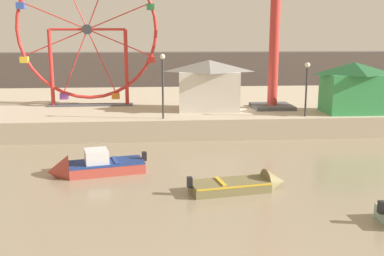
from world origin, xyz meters
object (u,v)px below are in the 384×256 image
object	(u,v)px
motorboat_faded_red	(90,167)
motorboat_olive_wood	(247,184)
ferris_wheel_red_frame	(87,32)
carnival_booth_green_kiosk	(353,87)
promenade_lamp_far	(163,77)
carnival_booth_white_ticket	(209,84)
promenade_lamp_near	(307,81)
drop_tower_red_tower	(275,7)

from	to	relation	value
motorboat_faded_red	motorboat_olive_wood	world-z (taller)	motorboat_faded_red
motorboat_olive_wood	ferris_wheel_red_frame	bearing A→B (deg)	108.80
carnival_booth_green_kiosk	promenade_lamp_far	distance (m)	12.79
carnival_booth_white_ticket	promenade_lamp_near	distance (m)	6.60
motorboat_olive_wood	drop_tower_red_tower	distance (m)	16.25
drop_tower_red_tower	promenade_lamp_near	bearing A→B (deg)	-70.02
drop_tower_red_tower	carnival_booth_white_ticket	world-z (taller)	drop_tower_red_tower
drop_tower_red_tower	promenade_lamp_far	bearing A→B (deg)	-156.00
motorboat_faded_red	carnival_booth_green_kiosk	world-z (taller)	carnival_booth_green_kiosk
motorboat_faded_red	promenade_lamp_far	xyz separation A→B (m)	(3.65, 7.04, 3.59)
promenade_lamp_near	promenade_lamp_far	bearing A→B (deg)	-179.93
motorboat_olive_wood	promenade_lamp_far	size ratio (longest dim) A/B	1.11
carnival_booth_green_kiosk	promenade_lamp_far	xyz separation A→B (m)	(-12.71, -1.12, 0.86)
motorboat_olive_wood	carnival_booth_green_kiosk	bearing A→B (deg)	39.50
carnival_booth_green_kiosk	carnival_booth_white_ticket	world-z (taller)	carnival_booth_white_ticket
carnival_booth_green_kiosk	drop_tower_red_tower	bearing A→B (deg)	154.27
carnival_booth_green_kiosk	ferris_wheel_red_frame	bearing A→B (deg)	165.85
drop_tower_red_tower	carnival_booth_green_kiosk	world-z (taller)	drop_tower_red_tower
drop_tower_red_tower	carnival_booth_green_kiosk	bearing A→B (deg)	-26.19
carnival_booth_white_ticket	promenade_lamp_near	world-z (taller)	carnival_booth_white_ticket
motorboat_faded_red	promenade_lamp_near	distance (m)	14.97
carnival_booth_white_ticket	motorboat_faded_red	bearing A→B (deg)	-120.82
promenade_lamp_far	motorboat_olive_wood	bearing A→B (deg)	-71.12
drop_tower_red_tower	carnival_booth_white_ticket	bearing A→B (deg)	-172.72
carnival_booth_green_kiosk	promenade_lamp_near	bearing A→B (deg)	-162.21
promenade_lamp_far	motorboat_faded_red	bearing A→B (deg)	-117.41
motorboat_faded_red	carnival_booth_green_kiosk	size ratio (longest dim) A/B	1.16
motorboat_faded_red	ferris_wheel_red_frame	bearing A→B (deg)	-95.92
promenade_lamp_far	carnival_booth_white_ticket	bearing A→B (deg)	42.04
motorboat_faded_red	promenade_lamp_near	world-z (taller)	promenade_lamp_near
ferris_wheel_red_frame	drop_tower_red_tower	xyz separation A→B (m)	(13.15, -2.31, 1.69)
promenade_lamp_far	promenade_lamp_near	bearing A→B (deg)	0.07
carnival_booth_green_kiosk	promenade_lamp_far	size ratio (longest dim) A/B	1.02
carnival_booth_white_ticket	promenade_lamp_far	size ratio (longest dim) A/B	1.16
drop_tower_red_tower	promenade_lamp_near	distance (m)	6.00
motorboat_faded_red	carnival_booth_green_kiosk	xyz separation A→B (m)	(16.36, 8.16, 2.73)
motorboat_olive_wood	ferris_wheel_red_frame	world-z (taller)	ferris_wheel_red_frame
carnival_booth_white_ticket	motorboat_olive_wood	bearing A→B (deg)	-85.54
ferris_wheel_red_frame	promenade_lamp_near	xyz separation A→B (m)	(14.42, -5.80, -3.02)
motorboat_olive_wood	drop_tower_red_tower	world-z (taller)	drop_tower_red_tower
ferris_wheel_red_frame	carnival_booth_white_ticket	world-z (taller)	ferris_wheel_red_frame
promenade_lamp_far	carnival_booth_green_kiosk	bearing A→B (deg)	5.06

